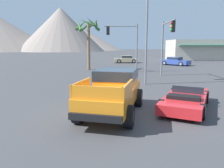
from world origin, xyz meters
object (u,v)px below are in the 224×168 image
object	(u,v)px
traffic_light_crosswalk	(167,37)
street_lamp_post	(147,13)
traffic_light_main	(124,38)
red_convertible_car	(186,100)
orange_pickup_truck	(114,89)
palm_tree_tall	(88,31)
parked_car_tan	(126,59)
parked_car_blue	(175,61)

from	to	relation	value
traffic_light_crosswalk	street_lamp_post	xyz separation A→B (m)	(-2.39, -3.47, 1.62)
traffic_light_main	red_convertible_car	bearing A→B (deg)	98.17
orange_pickup_truck	palm_tree_tall	bearing A→B (deg)	113.08
parked_car_tan	orange_pickup_truck	bearing A→B (deg)	174.31
orange_pickup_truck	parked_car_blue	xyz separation A→B (m)	(9.65, 23.44, -0.42)
orange_pickup_truck	parked_car_tan	distance (m)	28.10
traffic_light_main	palm_tree_tall	bearing A→B (deg)	-27.24
traffic_light_main	orange_pickup_truck	bearing A→B (deg)	84.91
orange_pickup_truck	traffic_light_crosswalk	size ratio (longest dim) A/B	1.02
parked_car_blue	palm_tree_tall	distance (m)	14.51
palm_tree_tall	red_convertible_car	bearing A→B (deg)	-69.55
orange_pickup_truck	parked_car_tan	world-z (taller)	orange_pickup_truck
orange_pickup_truck	traffic_light_crosswalk	xyz separation A→B (m)	(4.93, 10.49, 2.64)
parked_car_blue	red_convertible_car	bearing A→B (deg)	26.98
parked_car_blue	palm_tree_tall	world-z (taller)	palm_tree_tall
parked_car_blue	street_lamp_post	size ratio (longest dim) A/B	0.48
traffic_light_main	palm_tree_tall	size ratio (longest dim) A/B	0.85
traffic_light_main	parked_car_tan	bearing A→B (deg)	-95.39
street_lamp_post	palm_tree_tall	xyz separation A→B (m)	(-5.34, 10.16, -0.61)
parked_car_blue	street_lamp_post	bearing A→B (deg)	18.74
parked_car_blue	traffic_light_main	world-z (taller)	traffic_light_main
parked_car_tan	traffic_light_crosswalk	size ratio (longest dim) A/B	0.77
traffic_light_main	palm_tree_tall	xyz separation A→B (m)	(-4.13, 2.13, 0.98)
traffic_light_main	street_lamp_post	bearing A→B (deg)	98.53
orange_pickup_truck	street_lamp_post	bearing A→B (deg)	83.94
red_convertible_car	parked_car_tan	distance (m)	27.50
palm_tree_tall	parked_car_blue	bearing A→B (deg)	26.70
traffic_light_crosswalk	traffic_light_main	bearing A→B (deg)	-141.78
parked_car_tan	street_lamp_post	distance (m)	21.47
orange_pickup_truck	traffic_light_crosswalk	bearing A→B (deg)	78.68
traffic_light_crosswalk	palm_tree_tall	distance (m)	10.27
orange_pickup_truck	parked_car_blue	bearing A→B (deg)	81.48
street_lamp_post	parked_car_blue	bearing A→B (deg)	66.60
parked_car_blue	traffic_light_main	distance (m)	12.20
orange_pickup_truck	traffic_light_main	xyz separation A→B (m)	(1.34, 15.06, 2.66)
traffic_light_crosswalk	red_convertible_car	bearing A→B (deg)	-8.53
traffic_light_main	traffic_light_crosswalk	distance (m)	5.81
red_convertible_car	traffic_light_crosswalk	distance (m)	10.63
parked_car_tan	street_lamp_post	world-z (taller)	street_lamp_post
parked_car_blue	traffic_light_crosswalk	size ratio (longest dim) A/B	0.83
parked_car_blue	palm_tree_tall	size ratio (longest dim) A/B	0.70
orange_pickup_truck	red_convertible_car	size ratio (longest dim) A/B	1.10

